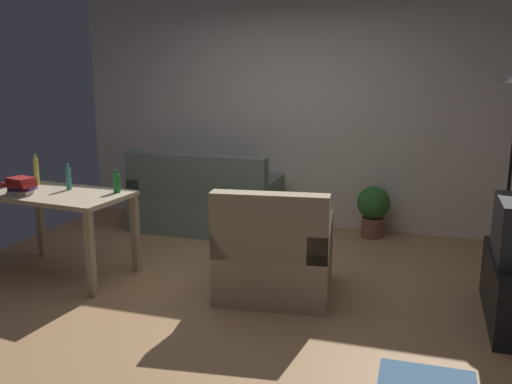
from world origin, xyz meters
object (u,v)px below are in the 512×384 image
(bottle_green, at_px, (117,183))
(desk, at_px, (60,205))
(bottle_tall, at_px, (68,178))
(couch, at_px, (206,204))
(armchair, at_px, (275,257))
(potted_plant, at_px, (373,208))
(book_stack, at_px, (21,186))
(bottle_squat, at_px, (36,171))

(bottle_green, bearing_deg, desk, -161.82)
(bottle_tall, bearing_deg, couch, 66.25)
(couch, bearing_deg, desk, 67.84)
(armchair, bearing_deg, potted_plant, -115.35)
(couch, height_order, bottle_tall, bottle_tall)
(bottle_tall, xyz_separation_m, bottle_green, (0.48, 0.02, -0.02))
(bottle_tall, xyz_separation_m, book_stack, (-0.27, -0.30, -0.02))
(bottle_green, relative_size, book_stack, 0.72)
(bottle_squat, relative_size, bottle_tall, 1.21)
(potted_plant, distance_m, bottle_tall, 3.19)
(potted_plant, height_order, book_stack, book_stack)
(desk, xyz_separation_m, bottle_tall, (0.01, 0.14, 0.21))
(bottle_squat, bearing_deg, bottle_tall, -12.87)
(desk, distance_m, bottle_green, 0.54)
(desk, relative_size, potted_plant, 2.22)
(armchair, bearing_deg, desk, -3.03)
(book_stack, bearing_deg, potted_plant, 37.39)
(bottle_tall, bearing_deg, armchair, -0.02)
(bottle_green, bearing_deg, potted_plant, 41.60)
(couch, relative_size, book_stack, 5.77)
(couch, distance_m, bottle_squat, 1.90)
(couch, bearing_deg, potted_plant, -170.48)
(armchair, distance_m, bottle_tall, 2.00)
(armchair, bearing_deg, book_stack, 0.61)
(bottle_green, bearing_deg, armchair, -0.89)
(bottle_tall, height_order, book_stack, bottle_tall)
(couch, distance_m, armchair, 1.98)
(armchair, bearing_deg, bottle_tall, -7.07)
(bottle_tall, bearing_deg, desk, -92.11)
(couch, relative_size, desk, 1.28)
(potted_plant, xyz_separation_m, bottle_squat, (-2.96, -1.76, 0.56))
(armchair, distance_m, bottle_squat, 2.41)
(potted_plant, distance_m, bottle_squat, 3.48)
(couch, xyz_separation_m, bottle_tall, (-0.68, -1.54, 0.56))
(potted_plant, bearing_deg, armchair, -108.30)
(desk, xyz_separation_m, bottle_squat, (-0.41, 0.23, 0.24))
(desk, bearing_deg, book_stack, -143.44)
(couch, height_order, bottle_squat, bottle_squat)
(desk, bearing_deg, bottle_tall, 93.54)
(bottle_tall, bearing_deg, bottle_green, 2.63)
(couch, bearing_deg, armchair, 129.00)
(book_stack, bearing_deg, bottle_squat, 110.55)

